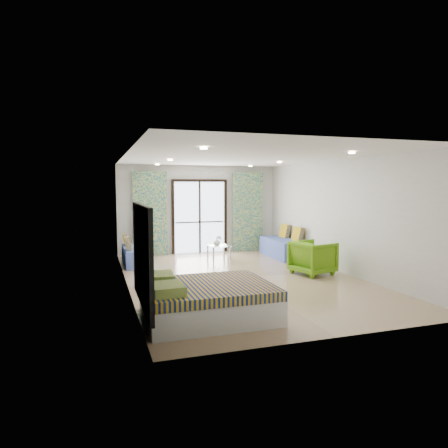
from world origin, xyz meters
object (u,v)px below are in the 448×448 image
object	(u,v)px
daybed_right	(283,247)
coffee_table	(219,247)
daybed_left	(135,255)
bed	(206,300)
armchair	(313,256)

from	to	relation	value
daybed_right	coffee_table	bearing A→B (deg)	173.40
daybed_left	daybed_right	bearing A→B (deg)	-3.26
bed	daybed_left	bearing A→B (deg)	97.58
daybed_right	coffee_table	xyz separation A→B (m)	(-1.88, 0.29, 0.05)
daybed_right	coffee_table	world-z (taller)	daybed_right
daybed_left	coffee_table	distance (m)	2.35
daybed_right	armchair	size ratio (longest dim) A/B	2.19
coffee_table	armchair	distance (m)	3.01
armchair	daybed_left	bearing A→B (deg)	41.92
coffee_table	daybed_left	bearing A→B (deg)	-178.36
daybed_left	daybed_right	world-z (taller)	daybed_right
daybed_right	armchair	bearing A→B (deg)	-97.19
bed	daybed_right	distance (m)	5.81
bed	coffee_table	distance (m)	5.15
daybed_right	armchair	world-z (taller)	daybed_right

